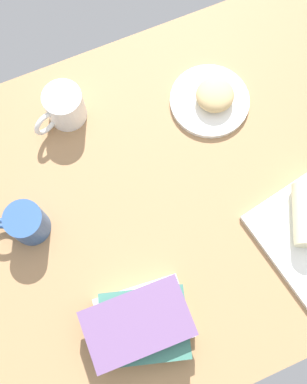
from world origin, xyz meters
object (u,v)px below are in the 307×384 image
scone_pastry (215,95)px  second_mug (25,223)px  book_stack (142,322)px  coffee_mug (64,107)px  round_plate (210,101)px

scone_pastry → second_mug: (53.17, 12.56, 1.15)cm
book_stack → second_mug: size_ratio=1.75×
coffee_mug → second_mug: 29.60cm
round_plate → book_stack: 56.62cm
round_plate → second_mug: 53.99cm
book_stack → second_mug: (15.62, -30.05, 0.32)cm
second_mug → coffee_mug: bearing=-126.9°
round_plate → coffee_mug: (34.46, -10.70, 4.16)cm
book_stack → second_mug: 33.87cm
coffee_mug → book_stack: bearing=87.7°
coffee_mug → round_plate: bearing=162.7°
round_plate → scone_pastry: bearing=156.4°
second_mug → round_plate: bearing=-166.1°
round_plate → coffee_mug: coffee_mug is taller
scone_pastry → coffee_mug: coffee_mug is taller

